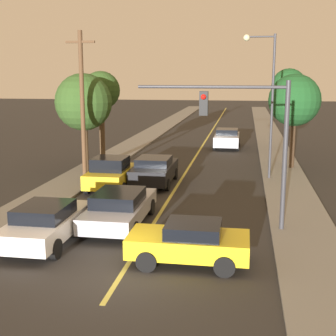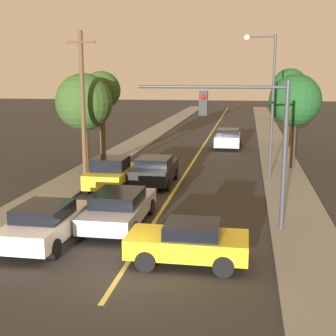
{
  "view_description": "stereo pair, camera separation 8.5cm",
  "coord_description": "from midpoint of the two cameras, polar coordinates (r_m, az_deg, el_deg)",
  "views": [
    {
      "loc": [
        3.53,
        -12.8,
        5.9
      ],
      "look_at": [
        0.0,
        8.54,
        1.6
      ],
      "focal_mm": 50.0,
      "sensor_mm": 36.0,
      "label": 1
    },
    {
      "loc": [
        3.62,
        -12.78,
        5.9
      ],
      "look_at": [
        0.0,
        8.54,
        1.6
      ],
      "focal_mm": 50.0,
      "sensor_mm": 36.0,
      "label": 2
    }
  ],
  "objects": [
    {
      "name": "ground_plane",
      "position": [
        14.53,
        -5.61,
        -12.77
      ],
      "size": [
        200.0,
        200.0,
        0.0
      ],
      "primitive_type": "plane",
      "color": "#2D2B28"
    },
    {
      "name": "road_surface",
      "position": [
        49.28,
        5.41,
        4.33
      ],
      "size": [
        9.26,
        80.0,
        0.01
      ],
      "color": "#2D2B28",
      "rests_on": "ground"
    },
    {
      "name": "sidewalk_left",
      "position": [
        50.04,
        -1.34,
        4.54
      ],
      "size": [
        2.5,
        80.0,
        0.12
      ],
      "color": "gray",
      "rests_on": "ground"
    },
    {
      "name": "sidewalk_right",
      "position": [
        49.19,
        12.28,
        4.17
      ],
      "size": [
        2.5,
        80.0,
        0.12
      ],
      "color": "gray",
      "rests_on": "ground"
    },
    {
      "name": "car_near_lane_front",
      "position": [
        18.76,
        -5.83,
        -4.76
      ],
      "size": [
        2.11,
        5.08,
        1.42
      ],
      "color": "#A5A8B2",
      "rests_on": "ground"
    },
    {
      "name": "car_near_lane_second",
      "position": [
        25.61,
        -1.54,
        -0.25
      ],
      "size": [
        2.1,
        4.51,
        1.53
      ],
      "color": "black",
      "rests_on": "ground"
    },
    {
      "name": "car_outer_lane_front",
      "position": [
        17.28,
        -14.53,
        -6.42
      ],
      "size": [
        2.02,
        4.57,
        1.45
      ],
      "color": "white",
      "rests_on": "ground"
    },
    {
      "name": "car_outer_lane_second",
      "position": [
        24.69,
        -6.84,
        -0.63
      ],
      "size": [
        2.06,
        3.99,
        1.72
      ],
      "color": "gold",
      "rests_on": "ground"
    },
    {
      "name": "car_far_oncoming",
      "position": [
        38.88,
        7.36,
        3.62
      ],
      "size": [
        2.09,
        4.43,
        1.56
      ],
      "rotation": [
        0.0,
        0.0,
        3.14
      ],
      "color": "#A5A8B2",
      "rests_on": "ground"
    },
    {
      "name": "car_crossing_right",
      "position": [
        15.0,
        2.68,
        -8.99
      ],
      "size": [
        3.81,
        1.92,
        1.36
      ],
      "rotation": [
        0.0,
        0.0,
        1.57
      ],
      "color": "gold",
      "rests_on": "ground"
    },
    {
      "name": "traffic_signal_mast",
      "position": [
        17.72,
        9.76,
        4.94
      ],
      "size": [
        5.65,
        0.42,
        5.6
      ],
      "color": "#333338",
      "rests_on": "ground"
    },
    {
      "name": "streetlamp_right",
      "position": [
        26.82,
        11.99,
        9.42
      ],
      "size": [
        1.77,
        0.36,
        7.99
      ],
      "color": "#333338",
      "rests_on": "ground"
    },
    {
      "name": "utility_pole_left",
      "position": [
        26.03,
        -10.26,
        7.63
      ],
      "size": [
        1.6,
        0.24,
        8.12
      ],
      "color": "#513823",
      "rests_on": "ground"
    },
    {
      "name": "tree_left_near",
      "position": [
        31.15,
        -8.02,
        9.19
      ],
      "size": [
        2.49,
        2.49,
        6.06
      ],
      "color": "#4C3823",
      "rests_on": "ground"
    },
    {
      "name": "tree_left_far",
      "position": [
        28.5,
        -10.12,
        7.87
      ],
      "size": [
        3.39,
        3.39,
        5.91
      ],
      "color": "#4C3823",
      "rests_on": "ground"
    },
    {
      "name": "tree_right_near",
      "position": [
        30.4,
        15.32,
        7.94
      ],
      "size": [
        3.24,
        3.24,
        5.88
      ],
      "color": "#3D2B1C",
      "rests_on": "ground"
    },
    {
      "name": "tree_right_far",
      "position": [
        38.43,
        14.67,
        9.58
      ],
      "size": [
        2.69,
        2.69,
        6.32
      ],
      "color": "#3D2B1C",
      "rests_on": "ground"
    }
  ]
}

